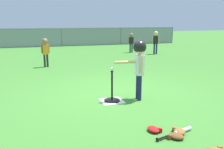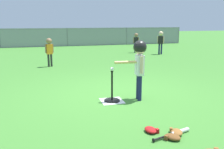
# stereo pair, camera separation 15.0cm
# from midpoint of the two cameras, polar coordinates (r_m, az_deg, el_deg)

# --- Properties ---
(ground_plane) EXTENTS (60.00, 60.00, 0.00)m
(ground_plane) POSITION_cam_midpoint_polar(r_m,az_deg,el_deg) (5.42, -0.19, -4.51)
(ground_plane) COLOR #3D7A2D
(home_plate) EXTENTS (0.44, 0.44, 0.01)m
(home_plate) POSITION_cam_midpoint_polar(r_m,az_deg,el_deg) (4.94, -0.87, -6.20)
(home_plate) COLOR white
(home_plate) RESTS_ON ground_plane
(batting_tee) EXTENTS (0.32, 0.32, 0.62)m
(batting_tee) POSITION_cam_midpoint_polar(r_m,az_deg,el_deg) (4.91, -0.88, -5.19)
(batting_tee) COLOR black
(batting_tee) RESTS_ON ground_plane
(baseball_on_tee) EXTENTS (0.07, 0.07, 0.07)m
(baseball_on_tee) POSITION_cam_midpoint_polar(r_m,az_deg,el_deg) (4.77, -0.90, 1.30)
(baseball_on_tee) COLOR white
(baseball_on_tee) RESTS_ON batting_tee
(batter_child) EXTENTS (0.64, 0.35, 1.22)m
(batter_child) POSITION_cam_midpoint_polar(r_m,az_deg,el_deg) (4.86, 5.52, 3.92)
(batter_child) COLOR #191E4C
(batter_child) RESTS_ON ground_plane
(fielder_near_right) EXTENTS (0.28, 0.23, 1.11)m
(fielder_near_right) POSITION_cam_midpoint_polar(r_m,az_deg,el_deg) (12.01, 9.88, 8.13)
(fielder_near_right) COLOR #191E4C
(fielder_near_right) RESTS_ON ground_plane
(fielder_near_left) EXTENTS (0.27, 0.20, 0.99)m
(fielder_near_left) POSITION_cam_midpoint_polar(r_m,az_deg,el_deg) (12.48, 4.20, 8.08)
(fielder_near_left) COLOR #191E4C
(fielder_near_left) RESTS_ON ground_plane
(fielder_deep_left) EXTENTS (0.29, 0.20, 1.01)m
(fielder_deep_left) POSITION_cam_midpoint_polar(r_m,az_deg,el_deg) (8.77, -15.88, 5.87)
(fielder_deep_left) COLOR #262626
(fielder_deep_left) RESTS_ON ground_plane
(spare_bat_silver) EXTENTS (0.66, 0.23, 0.06)m
(spare_bat_silver) POSITION_cam_midpoint_polar(r_m,az_deg,el_deg) (3.68, 14.37, -12.93)
(spare_bat_silver) COLOR silver
(spare_bat_silver) RESTS_ON ground_plane
(glove_by_plate) EXTENTS (0.26, 0.27, 0.07)m
(glove_by_plate) POSITION_cam_midpoint_polar(r_m,az_deg,el_deg) (3.53, 13.56, -13.91)
(glove_by_plate) COLOR brown
(glove_by_plate) RESTS_ON ground_plane
(glove_near_bats) EXTENTS (0.19, 0.24, 0.07)m
(glove_near_bats) POSITION_cam_midpoint_polar(r_m,az_deg,el_deg) (3.67, 8.62, -12.64)
(glove_near_bats) COLOR #B21919
(glove_near_bats) RESTS_ON ground_plane
(glove_tossed_aside) EXTENTS (0.23, 0.27, 0.07)m
(glove_tossed_aside) POSITION_cam_midpoint_polar(r_m,az_deg,el_deg) (3.69, 14.37, -12.79)
(glove_tossed_aside) COLOR brown
(glove_tossed_aside) RESTS_ON ground_plane
(outfield_fence) EXTENTS (16.06, 0.06, 1.15)m
(outfield_fence) POSITION_cam_midpoint_polar(r_m,az_deg,el_deg) (15.91, -12.04, 8.72)
(outfield_fence) COLOR slate
(outfield_fence) RESTS_ON ground_plane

